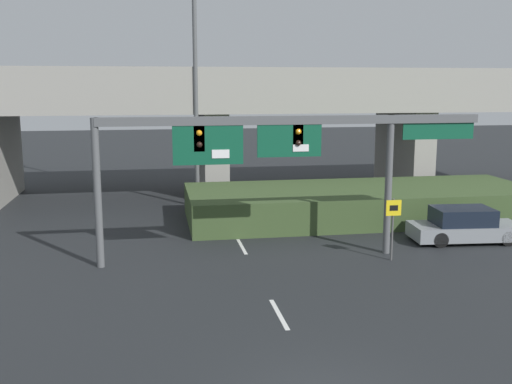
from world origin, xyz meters
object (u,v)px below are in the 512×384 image
at_px(speed_limit_sign, 393,220).
at_px(highway_light_pole_near, 195,33).
at_px(parked_sedan_near_right, 465,226).
at_px(signal_gantry, 277,144).

relative_size(speed_limit_sign, highway_light_pole_near, 0.14).
height_order(speed_limit_sign, parked_sedan_near_right, speed_limit_sign).
xyz_separation_m(highway_light_pole_near, parked_sedan_near_right, (10.79, -9.40, -8.66)).
relative_size(signal_gantry, speed_limit_sign, 6.13).
distance_m(highway_light_pole_near, parked_sedan_near_right, 16.73).
xyz_separation_m(speed_limit_sign, parked_sedan_near_right, (4.19, 2.15, -0.90)).
relative_size(signal_gantry, parked_sedan_near_right, 3.06).
bearing_deg(signal_gantry, highway_light_pole_near, 102.27).
bearing_deg(highway_light_pole_near, signal_gantry, -77.73).
xyz_separation_m(signal_gantry, speed_limit_sign, (4.31, -1.00, -2.89)).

